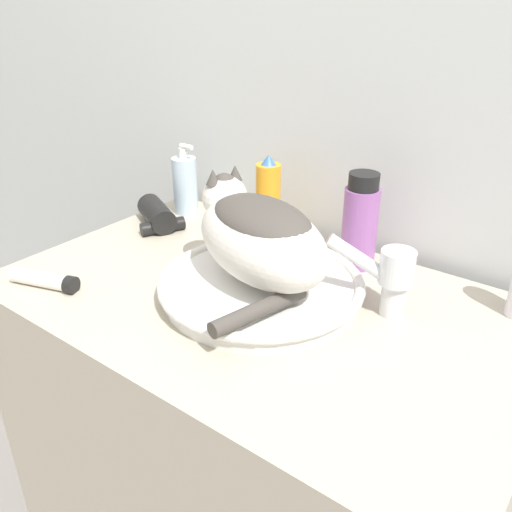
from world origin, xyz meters
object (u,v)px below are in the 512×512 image
(cat, at_px, (258,234))
(faucet, at_px, (389,275))
(hair_dryer, at_px, (157,215))
(mouthwash_bottle, at_px, (360,223))
(cream_tube, at_px, (45,280))
(spray_bottle_trigger, at_px, (268,200))
(soap_pump_bottle, at_px, (185,184))

(cat, distance_m, faucet, 0.24)
(cat, height_order, hair_dryer, cat)
(mouthwash_bottle, distance_m, cream_tube, 0.63)
(spray_bottle_trigger, relative_size, mouthwash_bottle, 0.98)
(mouthwash_bottle, distance_m, soap_pump_bottle, 0.49)
(spray_bottle_trigger, bearing_deg, cat, -57.80)
(mouthwash_bottle, height_order, hair_dryer, mouthwash_bottle)
(soap_pump_bottle, height_order, hair_dryer, soap_pump_bottle)
(cat, xyz_separation_m, mouthwash_bottle, (0.09, 0.22, -0.03))
(soap_pump_bottle, bearing_deg, hair_dryer, -85.38)
(faucet, bearing_deg, cat, -1.09)
(cream_tube, bearing_deg, cat, 33.36)
(hair_dryer, bearing_deg, cream_tube, 124.66)
(faucet, xyz_separation_m, cream_tube, (-0.57, -0.31, -0.06))
(faucet, xyz_separation_m, soap_pump_bottle, (-0.62, 0.14, -0.00))
(spray_bottle_trigger, height_order, soap_pump_bottle, spray_bottle_trigger)
(cream_tube, relative_size, hair_dryer, 0.88)
(cat, height_order, spray_bottle_trigger, cat)
(faucet, height_order, hair_dryer, faucet)
(cream_tube, bearing_deg, hair_dryer, 97.56)
(spray_bottle_trigger, distance_m, hair_dryer, 0.28)
(cat, xyz_separation_m, spray_bottle_trigger, (-0.14, 0.22, -0.03))
(soap_pump_bottle, bearing_deg, mouthwash_bottle, 0.00)
(mouthwash_bottle, bearing_deg, cream_tube, -134.14)
(cat, height_order, faucet, cat)
(cat, bearing_deg, cream_tube, 52.44)
(faucet, height_order, spray_bottle_trigger, spray_bottle_trigger)
(hair_dryer, bearing_deg, faucet, -155.45)
(cream_tube, height_order, hair_dryer, hair_dryer)
(cat, distance_m, cream_tube, 0.43)
(spray_bottle_trigger, xyz_separation_m, hair_dryer, (-0.25, -0.11, -0.06))
(spray_bottle_trigger, height_order, mouthwash_bottle, mouthwash_bottle)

